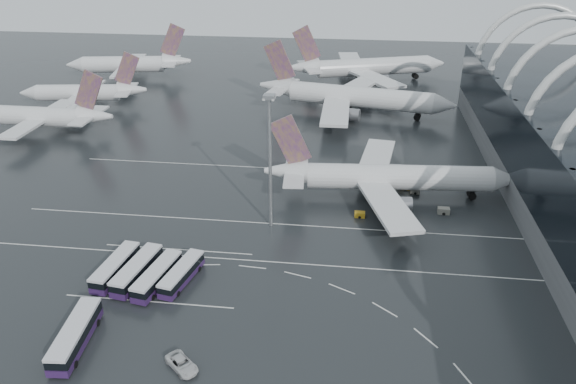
# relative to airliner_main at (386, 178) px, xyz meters

# --- Properties ---
(ground) EXTENTS (420.00, 420.00, 0.00)m
(ground) POSITION_rel_airliner_main_xyz_m (-14.83, -27.13, -4.70)
(ground) COLOR black
(ground) RESTS_ON ground
(lane_marking_near) EXTENTS (120.00, 0.25, 0.01)m
(lane_marking_near) POSITION_rel_airliner_main_xyz_m (-14.83, -29.13, -4.69)
(lane_marking_near) COLOR silver
(lane_marking_near) RESTS_ON ground
(lane_marking_mid) EXTENTS (120.00, 0.25, 0.01)m
(lane_marking_mid) POSITION_rel_airliner_main_xyz_m (-14.83, -15.13, -4.69)
(lane_marking_mid) COLOR silver
(lane_marking_mid) RESTS_ON ground
(lane_marking_far) EXTENTS (120.00, 0.25, 0.01)m
(lane_marking_far) POSITION_rel_airliner_main_xyz_m (-14.83, 12.87, -4.69)
(lane_marking_far) COLOR silver
(lane_marking_far) RESTS_ON ground
(bus_bay_line_south) EXTENTS (28.00, 0.25, 0.01)m
(bus_bay_line_south) POSITION_rel_airliner_main_xyz_m (-38.83, -43.13, -4.69)
(bus_bay_line_south) COLOR silver
(bus_bay_line_south) RESTS_ON ground
(bus_bay_line_north) EXTENTS (28.00, 0.25, 0.01)m
(bus_bay_line_north) POSITION_rel_airliner_main_xyz_m (-38.83, -27.13, -4.69)
(bus_bay_line_north) COLOR silver
(bus_bay_line_north) RESTS_ON ground
(airliner_main) EXTENTS (55.43, 48.49, 18.76)m
(airliner_main) POSITION_rel_airliner_main_xyz_m (0.00, 0.00, 0.00)
(airliner_main) COLOR silver
(airliner_main) RESTS_ON ground
(airliner_gate_b) EXTENTS (62.42, 55.26, 21.77)m
(airliner_gate_b) POSITION_rel_airliner_main_xyz_m (-9.31, 59.01, 0.75)
(airliner_gate_b) COLOR silver
(airliner_gate_b) RESTS_ON ground
(airliner_gate_c) EXTENTS (59.86, 54.53, 21.88)m
(airliner_gate_c) POSITION_rel_airliner_main_xyz_m (-4.72, 98.50, 0.77)
(airliner_gate_c) COLOR silver
(airliner_gate_c) RESTS_ON ground
(jet_remote_west) EXTENTS (43.28, 34.79, 18.97)m
(jet_remote_west) POSITION_rel_airliner_main_xyz_m (-95.80, 29.84, 0.20)
(jet_remote_west) COLOR silver
(jet_remote_west) RESTS_ON ground
(jet_remote_mid) EXTENTS (41.32, 33.39, 17.97)m
(jet_remote_mid) POSITION_rel_airliner_main_xyz_m (-95.13, 55.76, -0.06)
(jet_remote_mid) COLOR silver
(jet_remote_mid) RESTS_ON ground
(jet_remote_far) EXTENTS (47.68, 38.55, 20.76)m
(jet_remote_far) POSITION_rel_airliner_main_xyz_m (-94.10, 93.12, 0.66)
(jet_remote_far) COLOR silver
(jet_remote_far) RESTS_ON ground
(bus_row_near_a) EXTENTS (4.24, 13.07, 3.16)m
(bus_row_near_a) POSITION_rel_airliner_main_xyz_m (-46.86, -36.73, -2.96)
(bus_row_near_a) COLOR #291440
(bus_row_near_a) RESTS_ON ground
(bus_row_near_b) EXTENTS (4.93, 13.54, 3.26)m
(bus_row_near_b) POSITION_rel_airliner_main_xyz_m (-42.81, -37.28, -2.91)
(bus_row_near_b) COLOR #291440
(bus_row_near_b) RESTS_ON ground
(bus_row_near_c) EXTENTS (5.08, 13.03, 3.13)m
(bus_row_near_c) POSITION_rel_airliner_main_xyz_m (-38.90, -38.38, -2.98)
(bus_row_near_c) COLOR #291440
(bus_row_near_c) RESTS_ON ground
(bus_row_near_d) EXTENTS (4.97, 12.26, 2.95)m
(bus_row_near_d) POSITION_rel_airliner_main_xyz_m (-35.05, -37.15, -3.08)
(bus_row_near_d) COLOR #291440
(bus_row_near_d) RESTS_ON ground
(bus_row_far_a) EXTENTS (4.26, 14.02, 3.40)m
(bus_row_far_a) POSITION_rel_airliner_main_xyz_m (-45.50, -54.39, -2.83)
(bus_row_far_a) COLOR #291440
(bus_row_far_a) RESTS_ON ground
(van_curve_a) EXTENTS (5.88, 5.64, 1.55)m
(van_curve_a) POSITION_rel_airliner_main_xyz_m (-29.08, -56.98, -3.92)
(van_curve_a) COLOR silver
(van_curve_a) RESTS_ON ground
(floodlight_mast) EXTENTS (2.07, 2.07, 27.02)m
(floodlight_mast) POSITION_rel_airliner_main_xyz_m (-23.06, -15.88, 12.30)
(floodlight_mast) COLOR gray
(floodlight_mast) RESTS_ON ground
(gse_cart_belly_a) EXTENTS (2.35, 1.39, 1.28)m
(gse_cart_belly_a) POSITION_rel_airliner_main_xyz_m (2.14, -11.07, -4.06)
(gse_cart_belly_a) COLOR #AC8117
(gse_cart_belly_a) RESTS_ON ground
(gse_cart_belly_b) EXTENTS (2.07, 1.22, 1.13)m
(gse_cart_belly_b) POSITION_rel_airliner_main_xyz_m (6.86, 2.75, -4.13)
(gse_cart_belly_b) COLOR slate
(gse_cart_belly_b) RESTS_ON ground
(gse_cart_belly_c) EXTENTS (2.14, 1.27, 1.17)m
(gse_cart_belly_c) POSITION_rel_airliner_main_xyz_m (-5.38, -10.09, -4.12)
(gse_cart_belly_c) COLOR #AC8117
(gse_cart_belly_c) RESTS_ON ground
(gse_cart_belly_d) EXTENTS (2.41, 1.43, 1.32)m
(gse_cart_belly_d) POSITION_rel_airliner_main_xyz_m (12.02, -6.36, -4.04)
(gse_cart_belly_d) COLOR slate
(gse_cart_belly_d) RESTS_ON ground
(gse_cart_belly_e) EXTENTS (2.49, 1.47, 1.36)m
(gse_cart_belly_e) POSITION_rel_airliner_main_xyz_m (4.84, 4.79, -4.02)
(gse_cart_belly_e) COLOR #AC8117
(gse_cart_belly_e) RESTS_ON ground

